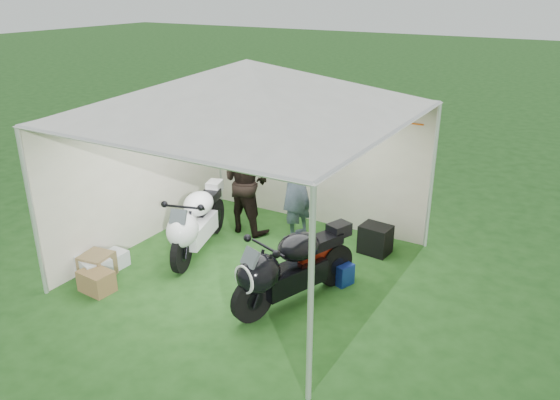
# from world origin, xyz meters

# --- Properties ---
(ground) EXTENTS (80.00, 80.00, 0.00)m
(ground) POSITION_xyz_m (0.00, 0.00, 0.00)
(ground) COLOR #1D4917
(ground) RESTS_ON ground
(canopy_tent) EXTENTS (5.66, 5.66, 3.00)m
(canopy_tent) POSITION_xyz_m (-0.00, 0.03, 2.58)
(canopy_tent) COLOR silver
(canopy_tent) RESTS_ON ground
(motorcycle_white) EXTENTS (0.84, 1.92, 0.97)m
(motorcycle_white) POSITION_xyz_m (-0.97, -0.04, 0.54)
(motorcycle_white) COLOR black
(motorcycle_white) RESTS_ON ground
(motorcycle_black) EXTENTS (0.93, 1.92, 0.98)m
(motorcycle_black) POSITION_xyz_m (0.96, -0.57, 0.55)
(motorcycle_black) COLOR black
(motorcycle_black) RESTS_ON ground
(paddock_stand) EXTENTS (0.46, 0.37, 0.30)m
(paddock_stand) POSITION_xyz_m (1.27, 0.29, 0.15)
(paddock_stand) COLOR blue
(paddock_stand) RESTS_ON ground
(person_dark_jacket) EXTENTS (0.91, 0.74, 1.76)m
(person_dark_jacket) POSITION_xyz_m (-0.78, 1.07, 0.88)
(person_dark_jacket) COLOR black
(person_dark_jacket) RESTS_ON ground
(person_blue_jacket) EXTENTS (0.50, 0.72, 1.88)m
(person_blue_jacket) POSITION_xyz_m (0.08, 1.21, 0.94)
(person_blue_jacket) COLOR slate
(person_blue_jacket) RESTS_ON ground
(equipment_box) EXTENTS (0.48, 0.40, 0.45)m
(equipment_box) POSITION_xyz_m (1.39, 1.38, 0.23)
(equipment_box) COLOR black
(equipment_box) RESTS_ON ground
(crate_0) EXTENTS (0.57, 0.50, 0.32)m
(crate_0) POSITION_xyz_m (-1.74, -1.39, 0.16)
(crate_0) COLOR #B7BBC0
(crate_0) RESTS_ON ground
(crate_1) EXTENTS (0.45, 0.45, 0.35)m
(crate_1) POSITION_xyz_m (-1.73, -1.34, 0.18)
(crate_1) COLOR olive
(crate_1) RESTS_ON ground
(crate_2) EXTENTS (0.32, 0.27, 0.23)m
(crate_2) POSITION_xyz_m (-1.75, -0.96, 0.11)
(crate_2) COLOR silver
(crate_2) RESTS_ON ground
(crate_3) EXTENTS (0.47, 0.35, 0.30)m
(crate_3) POSITION_xyz_m (-1.44, -1.62, 0.15)
(crate_3) COLOR brown
(crate_3) RESTS_ON ground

